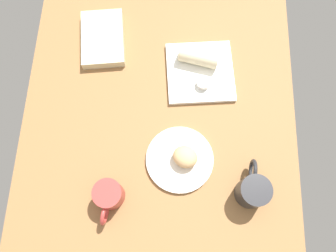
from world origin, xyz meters
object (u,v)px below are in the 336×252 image
at_px(square_plate, 200,72).
at_px(scone_pastry, 185,157).
at_px(second_mug, 109,196).
at_px(round_plate, 180,159).
at_px(sauce_cup, 203,83).
at_px(breakfast_wrap, 199,56).
at_px(coffee_mug, 253,190).
at_px(book_stack, 103,39).

bearing_deg(square_plate, scone_pastry, -8.48).
xyz_separation_m(square_plate, second_mug, (0.43, -0.27, 0.04)).
relative_size(round_plate, scone_pastry, 2.76).
relative_size(round_plate, second_mug, 1.61).
bearing_deg(second_mug, sauce_cup, 143.90).
bearing_deg(second_mug, scone_pastry, 119.47).
distance_m(round_plate, square_plate, 0.31).
distance_m(round_plate, scone_pastry, 0.04).
relative_size(scone_pastry, breakfast_wrap, 0.58).
relative_size(sauce_cup, second_mug, 0.34).
relative_size(round_plate, coffee_mug, 1.48).
height_order(round_plate, coffee_mug, coffee_mug).
distance_m(square_plate, sauce_cup, 0.05).
relative_size(square_plate, breakfast_wrap, 1.70).
xyz_separation_m(scone_pastry, coffee_mug, (0.09, 0.20, 0.01)).
bearing_deg(round_plate, scone_pastry, 96.81).
height_order(scone_pastry, second_mug, second_mug).
xyz_separation_m(round_plate, sauce_cup, (-0.26, 0.07, 0.02)).
distance_m(scone_pastry, square_plate, 0.31).
bearing_deg(book_stack, sauce_cup, 65.30).
bearing_deg(square_plate, round_plate, -11.29).
height_order(sauce_cup, second_mug, second_mug).
xyz_separation_m(coffee_mug, second_mug, (0.03, -0.42, -0.01)).
xyz_separation_m(breakfast_wrap, book_stack, (-0.07, -0.34, -0.03)).
bearing_deg(coffee_mug, scone_pastry, -115.25).
bearing_deg(breakfast_wrap, scone_pastry, 6.41).
relative_size(square_plate, book_stack, 0.97).
relative_size(round_plate, book_stack, 0.93).
xyz_separation_m(square_plate, sauce_cup, (0.05, 0.01, 0.02)).
bearing_deg(scone_pastry, square_plate, 171.52).
bearing_deg(sauce_cup, scone_pastry, -12.15).
relative_size(scone_pastry, second_mug, 0.58).
relative_size(breakfast_wrap, book_stack, 0.57).
xyz_separation_m(round_plate, second_mug, (0.12, -0.21, 0.04)).
bearing_deg(second_mug, breakfast_wrap, 150.99).
bearing_deg(coffee_mug, book_stack, -135.73).
height_order(round_plate, square_plate, square_plate).
bearing_deg(breakfast_wrap, coffee_mug, 33.07).
bearing_deg(square_plate, second_mug, -31.93).
height_order(scone_pastry, breakfast_wrap, breakfast_wrap).
distance_m(sauce_cup, book_stack, 0.39).
bearing_deg(scone_pastry, round_plate, -83.19).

